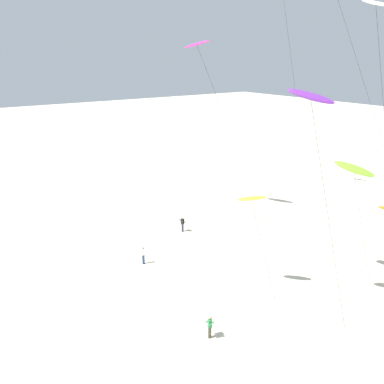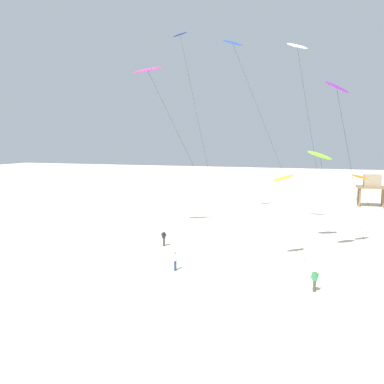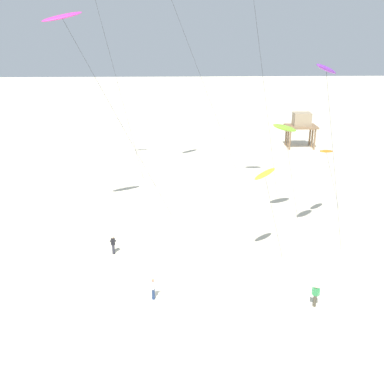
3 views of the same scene
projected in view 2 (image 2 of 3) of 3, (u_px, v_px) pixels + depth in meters
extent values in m
plane|color=beige|center=(185.00, 274.00, 31.38)|extent=(260.00, 260.00, 0.00)
ellipsoid|color=#D8339E|center=(148.00, 70.00, 42.08)|extent=(3.32, 1.91, 1.13)
cylinder|color=#262626|center=(188.00, 155.00, 43.91)|extent=(8.32, 3.80, 18.84)
ellipsoid|color=purple|center=(337.00, 87.00, 31.33)|extent=(2.60, 2.67, 1.33)
cylinder|color=#262626|center=(353.00, 180.00, 32.61)|extent=(3.52, 1.62, 15.34)
ellipsoid|color=blue|center=(233.00, 43.00, 51.00)|extent=(2.89, 2.74, 0.67)
cylinder|color=#262626|center=(268.00, 133.00, 53.28)|extent=(9.66, 4.42, 24.15)
ellipsoid|color=yellow|center=(284.00, 178.00, 33.03)|extent=(2.14, 1.84, 0.73)
cylinder|color=#262626|center=(294.00, 221.00, 33.70)|extent=(2.14, 0.99, 7.69)
ellipsoid|color=#8CD833|center=(320.00, 155.00, 39.17)|extent=(3.03, 2.50, 1.49)
cylinder|color=#262626|center=(329.00, 201.00, 39.97)|extent=(2.27, 1.05, 9.39)
ellipsoid|color=white|center=(297.00, 46.00, 42.65)|extent=(2.53, 1.16, 0.93)
cylinder|color=#262626|center=(312.00, 143.00, 44.40)|extent=(4.24, 1.95, 21.61)
ellipsoid|color=orange|center=(360.00, 177.00, 37.86)|extent=(2.23, 2.34, 0.79)
cylinder|color=#262626|center=(371.00, 213.00, 38.54)|extent=(2.70, 1.25, 7.32)
ellipsoid|color=navy|center=(180.00, 34.00, 53.12)|extent=(2.11, 0.71, 0.76)
cylinder|color=#262626|center=(200.00, 128.00, 55.21)|extent=(5.17, 2.37, 25.91)
cylinder|color=#33333D|center=(164.00, 242.00, 39.52)|extent=(0.22, 0.22, 0.88)
cube|color=black|center=(164.00, 235.00, 39.42)|extent=(0.38, 0.27, 0.58)
sphere|color=beige|center=(164.00, 232.00, 39.37)|extent=(0.20, 0.20, 0.20)
cylinder|color=black|center=(162.00, 235.00, 39.44)|extent=(0.20, 0.51, 0.39)
cylinder|color=black|center=(166.00, 235.00, 39.40)|extent=(0.20, 0.51, 0.39)
cylinder|color=navy|center=(175.00, 266.00, 32.03)|extent=(0.22, 0.22, 0.88)
cube|color=white|center=(175.00, 257.00, 31.93)|extent=(0.33, 0.39, 0.58)
sphere|color=#9E7051|center=(175.00, 253.00, 31.88)|extent=(0.20, 0.20, 0.20)
cylinder|color=white|center=(173.00, 257.00, 31.76)|extent=(0.49, 0.29, 0.39)
cylinder|color=white|center=(177.00, 256.00, 32.08)|extent=(0.49, 0.29, 0.39)
cylinder|color=#4C4738|center=(314.00, 286.00, 27.54)|extent=(0.22, 0.22, 0.88)
cube|color=#338C4C|center=(315.00, 276.00, 27.44)|extent=(0.39, 0.30, 0.58)
sphere|color=beige|center=(315.00, 271.00, 27.39)|extent=(0.20, 0.20, 0.20)
cylinder|color=#338C4C|center=(318.00, 276.00, 27.31)|extent=(0.25, 0.50, 0.39)
cylinder|color=#338C4C|center=(312.00, 275.00, 27.57)|extent=(0.25, 0.50, 0.39)
cylinder|color=#846647|center=(360.00, 198.00, 62.61)|extent=(0.28, 0.28, 3.20)
cylinder|color=#846647|center=(358.00, 196.00, 65.05)|extent=(0.28, 0.28, 3.20)
cylinder|color=#846647|center=(382.00, 197.00, 63.93)|extent=(0.28, 0.28, 3.20)
cylinder|color=#846647|center=(359.00, 197.00, 63.83)|extent=(0.28, 0.28, 3.20)
cylinder|color=#846647|center=(383.00, 198.00, 62.71)|extent=(0.28, 0.28, 3.20)
cube|color=#846647|center=(372.00, 187.00, 63.04)|extent=(4.71, 3.23, 0.24)
cube|color=#9E896B|center=(372.00, 181.00, 62.89)|extent=(2.59, 1.94, 2.00)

